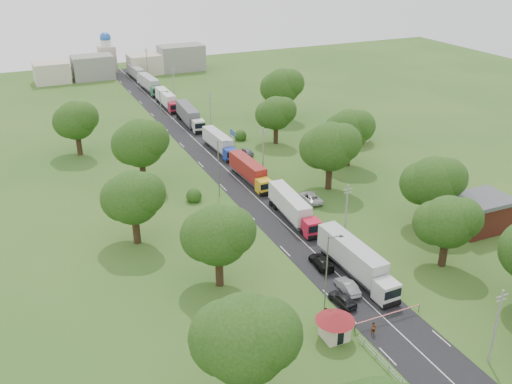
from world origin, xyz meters
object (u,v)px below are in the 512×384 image
car_lane_mid (347,287)px  pedestrian_near (373,329)px  info_sign (233,136)px  guard_booth (335,322)px  truck_0 (356,260)px  car_lane_front (342,299)px  boom_barrier (378,318)px

car_lane_mid → pedestrian_near: (-1.92, -8.32, 0.05)m
info_sign → pedestrian_near: size_ratio=2.62×
guard_booth → truck_0: 13.37m
car_lane_front → pedestrian_near: bearing=83.0°
boom_barrier → truck_0: truck_0 is taller
car_lane_front → pedestrian_near: (0.06, -6.32, 0.09)m
info_sign → car_lane_mid: (-6.21, -53.00, -2.27)m
guard_booth → pedestrian_near: 4.67m
info_sign → car_lane_mid: size_ratio=0.93×
car_lane_mid → pedestrian_near: bearing=81.4°
info_sign → guard_booth: bearing=-101.7°
info_sign → truck_0: bearing=-93.7°
info_sign → car_lane_mid: 53.41m
guard_booth → car_lane_front: bearing=50.0°
pedestrian_near → truck_0: bearing=71.0°
info_sign → pedestrian_near: 61.89m
truck_0 → car_lane_mid: size_ratio=3.51×
info_sign → car_lane_front: size_ratio=1.00×
car_lane_front → truck_0: bearing=-143.6°
guard_booth → pedestrian_near: bearing=-17.2°
guard_booth → truck_0: bearing=47.0°
pedestrian_near → car_lane_front: bearing=95.3°
boom_barrier → car_lane_mid: size_ratio=2.08×
info_sign → car_lane_mid: bearing=-96.7°
boom_barrier → guard_booth: (-5.84, -0.00, 1.27)m
guard_booth → car_lane_front: size_ratio=1.07×
boom_barrier → pedestrian_near: (-1.58, -1.32, -0.11)m
car_lane_front → guard_booth: bearing=42.4°
truck_0 → pedestrian_near: 12.20m
info_sign → pedestrian_near: info_sign is taller
car_lane_front → pedestrian_near: size_ratio=2.62×
boom_barrier → info_sign: bearing=83.8°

